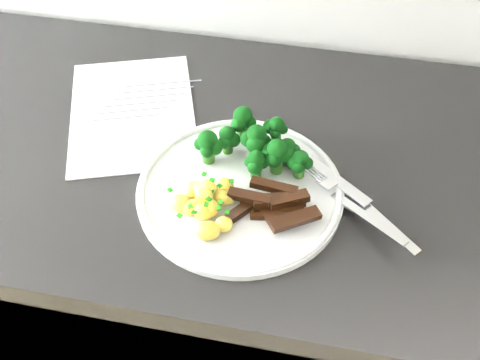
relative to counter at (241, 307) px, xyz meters
name	(u,v)px	position (x,y,z in m)	size (l,w,h in m)	color
counter	(241,307)	(0.00, 0.00, 0.00)	(2.44, 0.61, 0.91)	black
recipe_paper	(132,112)	(-0.20, 0.07, 0.46)	(0.29, 0.34, 0.00)	silver
plate	(240,190)	(0.01, -0.08, 0.47)	(0.30, 0.30, 0.02)	white
broccoli	(258,144)	(0.03, -0.02, 0.50)	(0.18, 0.11, 0.07)	#295C19
potatoes	(205,203)	(-0.03, -0.13, 0.48)	(0.10, 0.11, 0.04)	#FFEE54
beef_strips	(273,205)	(0.07, -0.11, 0.48)	(0.14, 0.09, 0.03)	black
fork	(353,206)	(0.18, -0.09, 0.48)	(0.16, 0.14, 0.02)	silver
knife	(374,215)	(0.21, -0.09, 0.47)	(0.18, 0.16, 0.02)	silver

